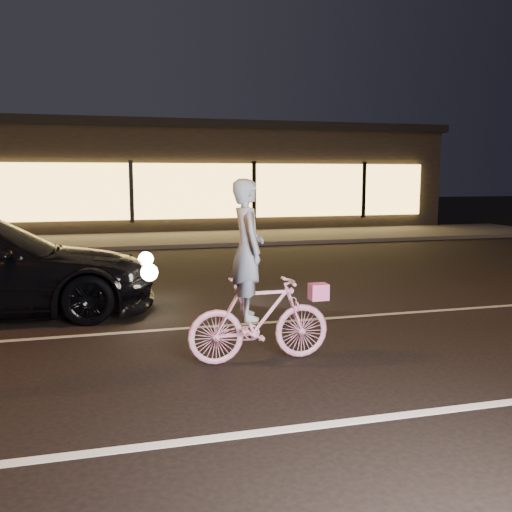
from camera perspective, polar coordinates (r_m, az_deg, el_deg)
name	(u,v)px	position (r m, az deg, el deg)	size (l,w,h in m)	color
ground	(208,376)	(6.40, -4.83, -11.85)	(90.00, 90.00, 0.00)	black
lane_stripe_near	(240,435)	(5.05, -1.59, -17.47)	(60.00, 0.12, 0.01)	silver
lane_stripe_far	(183,328)	(8.29, -7.36, -7.20)	(60.00, 0.10, 0.01)	gray
sidewalk	(136,240)	(19.07, -11.93, 1.54)	(30.00, 4.00, 0.12)	#383533
storefront	(126,176)	(24.92, -12.90, 7.82)	(25.40, 8.42, 4.20)	black
cyclist	(256,298)	(6.63, 0.04, -4.26)	(1.70, 0.59, 2.14)	#F13377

